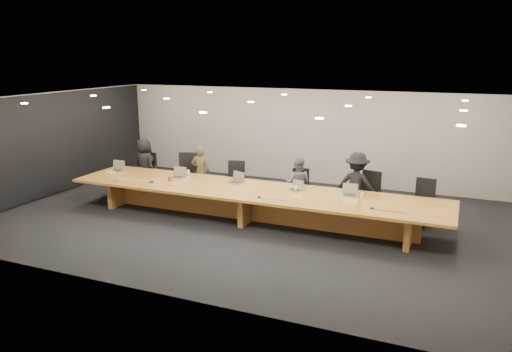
# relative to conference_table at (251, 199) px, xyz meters

# --- Properties ---
(ground) EXTENTS (12.00, 12.00, 0.00)m
(ground) POSITION_rel_conference_table_xyz_m (0.00, 0.00, -0.52)
(ground) COLOR black
(ground) RESTS_ON ground
(back_wall) EXTENTS (12.00, 0.02, 2.80)m
(back_wall) POSITION_rel_conference_table_xyz_m (0.00, 4.00, 0.88)
(back_wall) COLOR #AFAC9F
(back_wall) RESTS_ON ground
(left_wall_panel) EXTENTS (0.08, 7.84, 2.74)m
(left_wall_panel) POSITION_rel_conference_table_xyz_m (-5.94, 0.00, 0.85)
(left_wall_panel) COLOR black
(left_wall_panel) RESTS_ON ground
(conference_table) EXTENTS (9.00, 1.80, 0.75)m
(conference_table) POSITION_rel_conference_table_xyz_m (0.00, 0.00, 0.00)
(conference_table) COLOR brown
(conference_table) RESTS_ON ground
(chair_far_left) EXTENTS (0.61, 0.61, 1.09)m
(chair_far_left) POSITION_rel_conference_table_xyz_m (-3.85, 1.30, 0.03)
(chair_far_left) COLOR black
(chair_far_left) RESTS_ON ground
(chair_left) EXTENTS (0.75, 0.75, 1.20)m
(chair_left) POSITION_rel_conference_table_xyz_m (-2.45, 1.20, 0.08)
(chair_left) COLOR black
(chair_left) RESTS_ON ground
(chair_mid_left) EXTENTS (0.67, 0.67, 1.08)m
(chair_mid_left) POSITION_rel_conference_table_xyz_m (-1.01, 1.28, 0.02)
(chair_mid_left) COLOR black
(chair_mid_left) RESTS_ON ground
(chair_mid_right) EXTENTS (0.64, 0.64, 1.02)m
(chair_mid_right) POSITION_rel_conference_table_xyz_m (0.78, 1.31, -0.01)
(chair_mid_right) COLOR black
(chair_mid_right) RESTS_ON ground
(chair_right) EXTENTS (0.71, 0.71, 1.14)m
(chair_right) POSITION_rel_conference_table_xyz_m (2.45, 1.23, 0.05)
(chair_right) COLOR black
(chair_right) RESTS_ON ground
(chair_far_right) EXTENTS (0.61, 0.61, 1.07)m
(chair_far_right) POSITION_rel_conference_table_xyz_m (3.73, 1.25, 0.01)
(chair_far_right) COLOR black
(chair_far_right) RESTS_ON ground
(person_a) EXTENTS (0.85, 0.69, 1.51)m
(person_a) POSITION_rel_conference_table_xyz_m (-3.82, 1.24, 0.23)
(person_a) COLOR black
(person_a) RESTS_ON ground
(person_b) EXTENTS (0.57, 0.42, 1.44)m
(person_b) POSITION_rel_conference_table_xyz_m (-1.98, 1.16, 0.20)
(person_b) COLOR #38331E
(person_b) RESTS_ON ground
(person_c) EXTENTS (0.67, 0.53, 1.33)m
(person_c) POSITION_rel_conference_table_xyz_m (0.74, 1.23, 0.15)
(person_c) COLOR #565658
(person_c) RESTS_ON ground
(person_d) EXTENTS (1.08, 0.69, 1.59)m
(person_d) POSITION_rel_conference_table_xyz_m (2.23, 1.12, 0.27)
(person_d) COLOR black
(person_d) RESTS_ON ground
(laptop_a) EXTENTS (0.37, 0.27, 0.29)m
(laptop_a) POSITION_rel_conference_table_xyz_m (-4.07, 0.28, 0.37)
(laptop_a) COLOR #C2AE94
(laptop_a) RESTS_ON conference_table
(laptop_b) EXTENTS (0.36, 0.27, 0.28)m
(laptop_b) POSITION_rel_conference_table_xyz_m (-2.15, 0.28, 0.37)
(laptop_b) COLOR tan
(laptop_b) RESTS_ON conference_table
(laptop_c) EXTENTS (0.43, 0.38, 0.28)m
(laptop_c) POSITION_rel_conference_table_xyz_m (-0.59, 0.36, 0.37)
(laptop_c) COLOR tan
(laptop_c) RESTS_ON conference_table
(laptop_d) EXTENTS (0.37, 0.33, 0.24)m
(laptop_d) POSITION_rel_conference_table_xyz_m (0.97, 0.29, 0.35)
(laptop_d) COLOR tan
(laptop_d) RESTS_ON conference_table
(laptop_e) EXTENTS (0.36, 0.28, 0.27)m
(laptop_e) POSITION_rel_conference_table_xyz_m (2.23, 0.35, 0.36)
(laptop_e) COLOR tan
(laptop_e) RESTS_ON conference_table
(water_bottle) EXTENTS (0.08, 0.08, 0.21)m
(water_bottle) POSITION_rel_conference_table_xyz_m (-1.87, 0.33, 0.34)
(water_bottle) COLOR silver
(water_bottle) RESTS_ON conference_table
(amber_mug) EXTENTS (0.11, 0.11, 0.11)m
(amber_mug) POSITION_rel_conference_table_xyz_m (-2.17, -0.06, 0.29)
(amber_mug) COLOR brown
(amber_mug) RESTS_ON conference_table
(paper_cup_near) EXTENTS (0.11, 0.11, 0.10)m
(paper_cup_near) POSITION_rel_conference_table_xyz_m (0.99, 0.29, 0.28)
(paper_cup_near) COLOR white
(paper_cup_near) RESTS_ON conference_table
(paper_cup_far) EXTENTS (0.10, 0.10, 0.09)m
(paper_cup_far) POSITION_rel_conference_table_xyz_m (2.51, 0.36, 0.28)
(paper_cup_far) COLOR silver
(paper_cup_far) RESTS_ON conference_table
(notepad) EXTENTS (0.29, 0.26, 0.01)m
(notepad) POSITION_rel_conference_table_xyz_m (-4.12, 0.14, 0.24)
(notepad) COLOR white
(notepad) RESTS_ON conference_table
(lime_gadget) EXTENTS (0.17, 0.14, 0.02)m
(lime_gadget) POSITION_rel_conference_table_xyz_m (-4.11, 0.12, 0.26)
(lime_gadget) COLOR #58AA2D
(lime_gadget) RESTS_ON notepad
(av_box) EXTENTS (0.21, 0.19, 0.03)m
(av_box) POSITION_rel_conference_table_xyz_m (-3.38, -0.62, 0.24)
(av_box) COLOR #A1A0A5
(av_box) RESTS_ON conference_table
(mic_left) EXTENTS (0.16, 0.16, 0.03)m
(mic_left) POSITION_rel_conference_table_xyz_m (-2.50, -0.37, 0.25)
(mic_left) COLOR black
(mic_left) RESTS_ON conference_table
(mic_center) EXTENTS (0.13, 0.13, 0.03)m
(mic_center) POSITION_rel_conference_table_xyz_m (0.43, -0.54, 0.24)
(mic_center) COLOR black
(mic_center) RESTS_ON conference_table
(mic_right) EXTENTS (0.13, 0.13, 0.03)m
(mic_right) POSITION_rel_conference_table_xyz_m (2.86, -0.40, 0.24)
(mic_right) COLOR black
(mic_right) RESTS_ON conference_table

